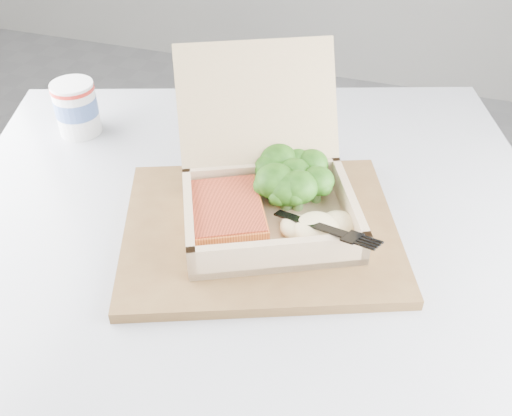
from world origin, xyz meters
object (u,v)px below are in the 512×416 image
(takeout_container, at_px, (266,179))
(cafe_table, at_px, (254,333))
(serving_tray, at_px, (260,230))
(paper_cup, at_px, (76,107))

(takeout_container, bearing_deg, cafe_table, -116.53)
(cafe_table, relative_size, serving_tray, 2.99)
(serving_tray, distance_m, paper_cup, 0.37)
(takeout_container, distance_m, paper_cup, 0.35)
(serving_tray, bearing_deg, cafe_table, -123.91)
(serving_tray, height_order, paper_cup, paper_cup)
(serving_tray, relative_size, takeout_container, 1.08)
(cafe_table, bearing_deg, takeout_container, 88.75)
(serving_tray, distance_m, takeout_container, 0.06)
(cafe_table, relative_size, takeout_container, 3.22)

